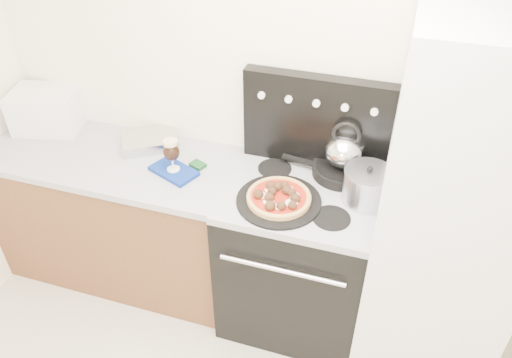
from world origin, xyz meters
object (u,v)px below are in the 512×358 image
at_px(base_cabinet, 123,218).
at_px(toaster_oven, 47,110).
at_px(pizza_pan, 279,201).
at_px(skillet, 342,170).
at_px(beer_glass, 172,155).
at_px(pizza, 279,196).
at_px(fridge, 449,219).
at_px(stove_body, 297,259).
at_px(oven_mitt, 174,171).
at_px(tea_kettle, 345,148).
at_px(stock_pot, 367,187).

distance_m(base_cabinet, toaster_oven, 0.78).
height_order(pizza_pan, skillet, skillet).
height_order(beer_glass, pizza, beer_glass).
distance_m(toaster_oven, beer_glass, 0.93).
bearing_deg(fridge, stove_body, 177.95).
bearing_deg(toaster_oven, fridge, -19.18).
height_order(oven_mitt, tea_kettle, tea_kettle).
distance_m(base_cabinet, pizza_pan, 1.14).
xyz_separation_m(toaster_oven, skillet, (1.76, 0.02, -0.07)).
height_order(pizza, tea_kettle, tea_kettle).
bearing_deg(tea_kettle, pizza_pan, -124.36).
height_order(stove_body, beer_glass, beer_glass).
bearing_deg(stock_pot, skillet, 129.68).
bearing_deg(pizza_pan, beer_glass, 171.57).
height_order(pizza_pan, stock_pot, stock_pot).
height_order(beer_glass, pizza_pan, beer_glass).
relative_size(oven_mitt, pizza_pan, 0.61).
relative_size(fridge, pizza_pan, 4.57).
bearing_deg(stove_body, oven_mitt, -178.45).
bearing_deg(base_cabinet, pizza, -7.43).
distance_m(stove_body, fridge, 0.87).
height_order(fridge, pizza_pan, fridge).
bearing_deg(beer_glass, stock_pot, 2.79).
relative_size(pizza_pan, tea_kettle, 1.92).
bearing_deg(toaster_oven, stock_pot, -18.62).
relative_size(base_cabinet, tea_kettle, 6.69).
xyz_separation_m(beer_glass, pizza_pan, (0.60, -0.09, -0.09)).
distance_m(stove_body, toaster_oven, 1.71).
relative_size(beer_glass, pizza, 0.59).
xyz_separation_m(fridge, pizza_pan, (-0.79, -0.08, -0.02)).
xyz_separation_m(pizza, stock_pot, (0.40, 0.14, 0.05)).
relative_size(toaster_oven, stock_pot, 1.65).
xyz_separation_m(stove_body, beer_glass, (-0.69, -0.02, 0.57)).
xyz_separation_m(oven_mitt, tea_kettle, (0.85, 0.22, 0.17)).
bearing_deg(toaster_oven, pizza, -24.99).
relative_size(stove_body, stock_pot, 3.86).
relative_size(oven_mitt, tea_kettle, 1.16).
height_order(oven_mitt, beer_glass, beer_glass).
relative_size(base_cabinet, fridge, 0.76).
bearing_deg(stock_pot, fridge, -8.06).
height_order(fridge, oven_mitt, fridge).
bearing_deg(pizza, tea_kettle, 51.11).
relative_size(base_cabinet, beer_glass, 7.85).
distance_m(pizza, tea_kettle, 0.42).
height_order(toaster_oven, pizza_pan, toaster_oven).
relative_size(stove_body, tea_kettle, 4.06).
distance_m(fridge, stock_pot, 0.40).
distance_m(pizza_pan, pizza, 0.03).
relative_size(beer_glass, skillet, 0.61).
bearing_deg(tea_kettle, toaster_oven, -174.92).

